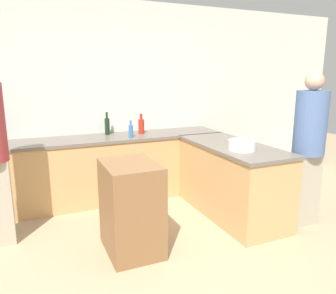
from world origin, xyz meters
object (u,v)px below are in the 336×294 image
water_bottle_blue (131,131)px  person_at_peninsula (309,144)px  mixing_bowl (242,145)px  island_table (131,208)px  wine_bottle_dark (107,126)px  hot_sauce_bottle (141,126)px

water_bottle_blue → person_at_peninsula: (1.60, -1.47, -0.03)m
mixing_bowl → island_table: bearing=-177.4°
island_table → wine_bottle_dark: size_ratio=2.84×
island_table → wine_bottle_dark: bearing=84.1°
island_table → person_at_peninsula: (1.99, -0.22, 0.50)m
hot_sauce_bottle → wine_bottle_dark: size_ratio=0.90×
person_at_peninsula → hot_sauce_bottle: bearing=129.1°
mixing_bowl → hot_sauce_bottle: hot_sauce_bottle is taller
mixing_bowl → wine_bottle_dark: 1.91m
mixing_bowl → hot_sauce_bottle: 1.57m
mixing_bowl → person_at_peninsula: size_ratio=0.18×
mixing_bowl → wine_bottle_dark: size_ratio=0.98×
mixing_bowl → person_at_peninsula: 0.74m
hot_sauce_bottle → island_table: bearing=-112.8°
island_table → mixing_bowl: size_ratio=2.90×
island_table → water_bottle_blue: (0.40, 1.25, 0.53)m
wine_bottle_dark → person_at_peninsula: (1.83, -1.81, -0.07)m
island_table → hot_sauce_bottle: hot_sauce_bottle is taller
water_bottle_blue → wine_bottle_dark: size_ratio=0.73×
water_bottle_blue → hot_sauce_bottle: size_ratio=0.82×
wine_bottle_dark → person_at_peninsula: bearing=-44.7°
wine_bottle_dark → water_bottle_blue: bearing=-55.9°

